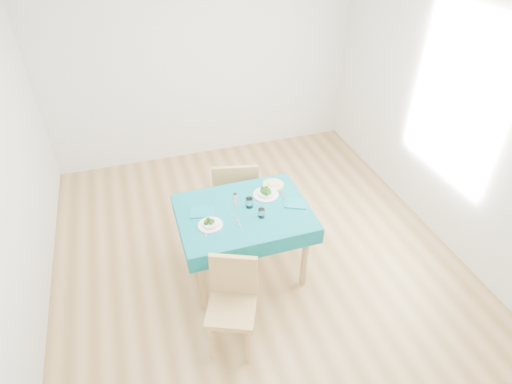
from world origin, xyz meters
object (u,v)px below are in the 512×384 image
object	(u,v)px
bowl_near	(210,223)
side_plate	(273,185)
bowl_far	(266,192)
chair_far	(235,177)
table	(244,242)
chair_near	(231,306)

from	to	relation	value
bowl_near	side_plate	world-z (taller)	bowl_near
bowl_far	side_plate	size ratio (longest dim) A/B	1.17
chair_far	bowl_far	xyz separation A→B (m)	(0.13, -0.63, 0.21)
table	side_plate	distance (m)	0.62
bowl_far	chair_near	bearing A→B (deg)	-122.80
chair_near	table	bearing A→B (deg)	90.15
table	chair_near	world-z (taller)	chair_near
chair_near	bowl_near	xyz separation A→B (m)	(0.00, 0.66, 0.32)
chair_far	bowl_near	world-z (taller)	chair_far
bowl_far	side_plate	world-z (taller)	bowl_far
chair_near	side_plate	world-z (taller)	chair_near
table	chair_near	xyz separation A→B (m)	(-0.33, -0.76, 0.09)
table	chair_far	size ratio (longest dim) A/B	1.00
chair_far	bowl_far	bearing A→B (deg)	115.16
bowl_far	chair_far	bearing A→B (deg)	101.80
chair_far	bowl_near	size ratio (longest dim) A/B	5.47
table	bowl_near	distance (m)	0.54
table	side_plate	world-z (taller)	side_plate
chair_near	side_plate	size ratio (longest dim) A/B	4.59
chair_far	side_plate	xyz separation A→B (m)	(0.25, -0.50, 0.18)
bowl_far	table	bearing A→B (deg)	-148.41
side_plate	chair_near	bearing A→B (deg)	-124.15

